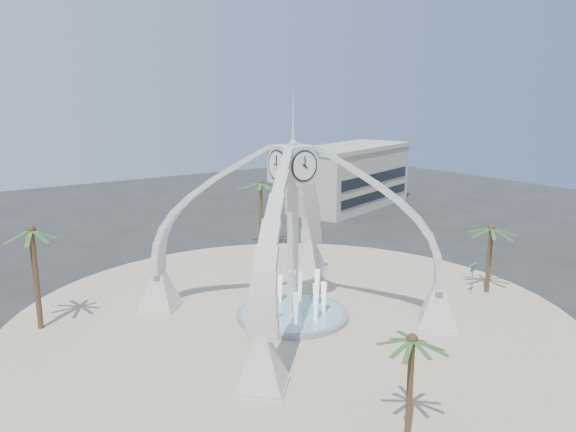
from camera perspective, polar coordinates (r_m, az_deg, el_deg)
ground at (r=40.83m, az=0.48°, el=-10.27°), size 140.00×140.00×0.00m
plaza at (r=40.82m, az=0.48°, el=-10.24°), size 40.00×40.00×0.06m
clock_tower at (r=38.79m, az=0.49°, el=-1.39°), size 17.94×17.94×16.30m
fountain at (r=40.72m, az=0.48°, el=-9.90°), size 8.00×8.00×3.62m
building_ne at (r=79.15m, az=6.37°, el=4.05°), size 21.87×14.17×8.60m
palm_east at (r=46.87m, az=19.98°, el=-1.22°), size 4.82×4.82×6.09m
palm_west at (r=40.46m, az=-24.63°, el=-1.43°), size 4.49×4.49×7.73m
palm_north at (r=56.17m, az=-2.83°, el=3.30°), size 5.22×5.22×7.79m
palm_south at (r=26.70m, az=12.50°, el=-12.24°), size 4.02×4.02×5.43m
street_sign at (r=46.94m, az=18.25°, el=-5.39°), size 0.96×0.21×2.66m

